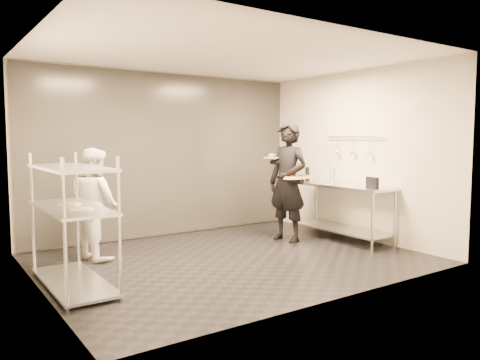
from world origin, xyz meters
TOP-DOWN VIEW (x-y plane):
  - room_shell at (0.00, 1.18)m, footprint 5.00×4.00m
  - pass_rack at (-2.15, -0.00)m, footprint 0.60×1.60m
  - prep_counter at (2.18, 0.00)m, footprint 0.60×1.80m
  - utensil_rail at (2.43, -0.00)m, footprint 0.07×1.20m
  - waiter at (1.40, 0.45)m, footprint 0.59×0.78m
  - chef at (-1.55, 1.10)m, footprint 0.72×0.85m
  - pizza_plate_near at (1.30, 0.23)m, footprint 0.29×0.29m
  - pizza_plate_far at (1.52, 0.24)m, footprint 0.29×0.29m
  - salad_plate at (1.30, 0.75)m, footprint 0.30×0.30m
  - pos_monitor at (2.06, -0.72)m, footprint 0.10×0.25m
  - bottle_green at (2.04, 0.08)m, footprint 0.08×0.08m
  - bottle_clear at (2.24, 0.80)m, footprint 0.05×0.05m
  - bottle_dark at (2.14, 0.80)m, footprint 0.07×0.07m

SIDE VIEW (x-z plane):
  - prep_counter at x=2.18m, z-range 0.17..1.09m
  - pass_rack at x=-2.15m, z-range 0.02..1.52m
  - chef at x=-1.55m, z-range 0.00..1.55m
  - waiter at x=1.40m, z-range 0.00..1.93m
  - bottle_clear at x=2.24m, z-range 0.92..1.09m
  - pos_monitor at x=2.06m, z-range 0.92..1.10m
  - bottle_dark at x=2.14m, z-range 0.92..1.17m
  - pizza_plate_near at x=1.30m, z-range 1.03..1.08m
  - bottle_green at x=2.04m, z-range 0.92..1.20m
  - pizza_plate_far at x=1.52m, z-range 1.03..1.09m
  - salad_plate at x=1.30m, z-range 1.34..1.41m
  - room_shell at x=0.00m, z-range 0.00..2.80m
  - utensil_rail at x=2.43m, z-range 1.39..1.70m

